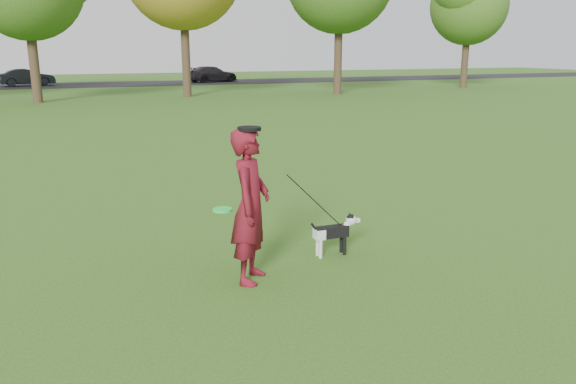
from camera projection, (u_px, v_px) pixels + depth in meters
name	position (u px, v px, depth m)	size (l,w,h in m)	color
ground	(286.00, 259.00, 7.51)	(120.00, 120.00, 0.00)	#285116
road	(102.00, 84.00, 43.63)	(120.00, 7.00, 0.02)	black
man	(251.00, 206.00, 6.62)	(0.68, 0.45, 1.86)	#570C1B
dog	(335.00, 230.00, 7.60)	(0.75, 0.15, 0.57)	black
car_mid	(27.00, 77.00, 41.63)	(1.32, 3.79, 1.25)	black
car_right	(212.00, 74.00, 46.54)	(1.79, 4.40, 1.28)	black
man_held_items	(316.00, 202.00, 7.12)	(1.90, 0.56, 1.49)	#1CE342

